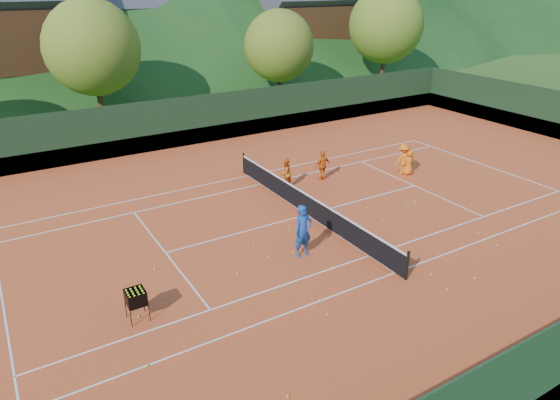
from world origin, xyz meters
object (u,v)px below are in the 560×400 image
chalet_right (307,22)px  student_c (409,162)px  student_a (285,173)px  student_d (403,159)px  coach (303,231)px  student_b (323,165)px  tennis_net (308,204)px  chalet_mid (166,28)px  ball_hopper (136,298)px

chalet_right → student_c: bearing=-114.0°
student_a → student_d: size_ratio=0.92×
student_d → chalet_right: chalet_right is taller
coach → student_c: coach is taller
coach → student_d: bearing=23.5°
student_d → chalet_right: bearing=-110.5°
student_a → student_b: 2.16m
student_a → chalet_right: 33.33m
coach → student_d: 10.09m
student_a → tennis_net: student_a is taller
chalet_mid → coach: bearing=-102.4°
student_b → chalet_right: bearing=-124.7°
student_b → chalet_mid: 31.39m
coach → tennis_net: 3.53m
student_b → student_c: student_b is taller
student_d → tennis_net: (-7.01, -1.54, -0.32)m
student_d → tennis_net: student_d is taller
student_a → ball_hopper: 11.31m
tennis_net → chalet_mid: (6.00, 34.00, 4.47)m
coach → student_d: size_ratio=1.23×
chalet_right → student_b: bearing=-122.3°
coach → student_b: coach is taller
student_d → chalet_right: size_ratio=0.14×
student_b → tennis_net: size_ratio=0.13×
student_a → student_b: (2.16, -0.09, 0.02)m
tennis_net → chalet_right: chalet_right is taller
coach → chalet_mid: chalet_mid is taller
coach → chalet_right: 39.77m
ball_hopper → student_d: bearing=17.7°
ball_hopper → chalet_right: bearing=49.6°
student_c → chalet_mid: size_ratio=0.11×
student_d → tennis_net: size_ratio=0.14×
tennis_net → student_d: bearing=12.4°
tennis_net → chalet_mid: 34.81m
chalet_mid → chalet_right: 14.56m
student_b → ball_hopper: student_b is taller
coach → ball_hopper: coach is taller
ball_hopper → chalet_mid: (14.43, 37.40, 4.22)m
student_a → student_c: (6.44, -1.79, -0.08)m
student_b → ball_hopper: 13.08m
ball_hopper → chalet_right: chalet_right is taller
student_d → chalet_right: (12.99, 28.46, 4.42)m
student_a → student_b: size_ratio=0.97×
student_b → tennis_net: student_b is taller
student_a → tennis_net: (-0.80, -3.13, -0.25)m
ball_hopper → student_a: bearing=35.3°
student_a → student_c: size_ratio=1.11×
coach → student_d: coach is taller
chalet_mid → chalet_right: (14.00, -4.00, 0.27)m
student_d → ball_hopper: 16.21m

